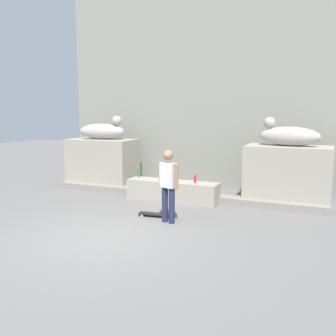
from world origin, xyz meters
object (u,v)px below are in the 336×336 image
object	(u,v)px
bottle_red	(195,179)
statue_reclining_right	(288,135)
bottle_green	(138,173)
skater	(168,183)
statue_reclining_left	(103,131)
skateboard	(155,214)

from	to	relation	value
bottle_red	statue_reclining_right	bearing A→B (deg)	24.47
bottle_green	skater	bearing A→B (deg)	-47.65
statue_reclining_left	skater	bearing A→B (deg)	-46.36
statue_reclining_left	statue_reclining_right	world-z (taller)	same
statue_reclining_left	bottle_red	size ratio (longest dim) A/B	6.04
statue_reclining_left	bottle_red	bearing A→B (deg)	-23.60
skateboard	bottle_red	distance (m)	1.80
skater	skateboard	xyz separation A→B (m)	(-0.49, 0.28, -0.86)
statue_reclining_left	skateboard	xyz separation A→B (m)	(3.21, -2.67, -1.81)
skater	skateboard	world-z (taller)	skater
statue_reclining_right	bottle_green	world-z (taller)	statue_reclining_right
statue_reclining_right	skateboard	bearing A→B (deg)	50.07
statue_reclining_right	skater	xyz separation A→B (m)	(-2.23, -2.95, -0.96)
statue_reclining_left	skater	xyz separation A→B (m)	(3.70, -2.95, -0.96)
statue_reclining_right	bottle_red	size ratio (longest dim) A/B	5.98
bottle_green	skateboard	bearing A→B (deg)	-51.92
statue_reclining_left	bottle_green	size ratio (longest dim) A/B	5.49
skateboard	bottle_green	xyz separation A→B (m)	(-1.42, 1.81, 0.63)
statue_reclining_right	skater	distance (m)	3.82
statue_reclining_left	skater	world-z (taller)	statue_reclining_left
statue_reclining_right	bottle_red	world-z (taller)	statue_reclining_right
bottle_green	bottle_red	xyz separation A→B (m)	(1.87, -0.18, -0.01)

